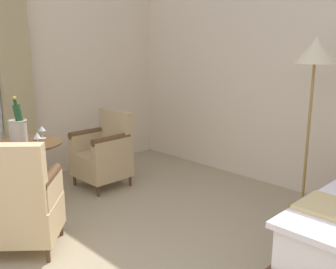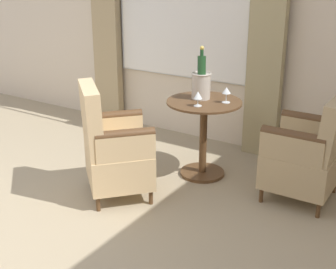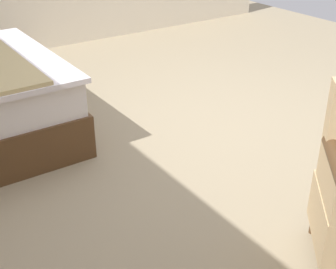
{
  "view_description": "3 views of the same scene",
  "coord_description": "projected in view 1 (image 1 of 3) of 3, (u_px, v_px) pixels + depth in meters",
  "views": [
    {
      "loc": [
        1.34,
        -0.85,
        1.7
      ],
      "look_at": [
        -0.89,
        1.36,
        0.96
      ],
      "focal_mm": 40.0,
      "sensor_mm": 36.0,
      "label": 1
    },
    {
      "loc": [
        1.28,
        2.65,
        1.93
      ],
      "look_at": [
        -0.79,
        1.34,
        1.01
      ],
      "focal_mm": 50.0,
      "sensor_mm": 36.0,
      "label": 2
    },
    {
      "loc": [
        -2.62,
        2.35,
        1.85
      ],
      "look_at": [
        -0.96,
        1.22,
        0.8
      ],
      "focal_mm": 50.0,
      "sensor_mm": 36.0,
      "label": 3
    }
  ],
  "objects": [
    {
      "name": "floor_lamp_brass",
      "position": [
        315.0,
        62.0,
        3.62
      ],
      "size": [
        0.4,
        0.4,
        1.79
      ],
      "color": "#A07D3D",
      "rests_on": "ground"
    },
    {
      "name": "side_table_round",
      "position": [
        30.0,
        169.0,
        3.92
      ],
      "size": [
        0.69,
        0.69,
        0.73
      ],
      "color": "#543720",
      "rests_on": "ground"
    },
    {
      "name": "champagne_bucket",
      "position": [
        18.0,
        128.0,
        3.81
      ],
      "size": [
        0.18,
        0.18,
        0.48
      ],
      "color": "#BAB1A5",
      "rests_on": "side_table_round"
    },
    {
      "name": "wine_glass_near_bucket",
      "position": [
        37.0,
        136.0,
        3.74
      ],
      "size": [
        0.08,
        0.08,
        0.13
      ],
      "color": "white",
      "rests_on": "side_table_round"
    },
    {
      "name": "wine_glass_near_edge",
      "position": [
        42.0,
        129.0,
        4.0
      ],
      "size": [
        0.08,
        0.08,
        0.14
      ],
      "color": "white",
      "rests_on": "side_table_round"
    },
    {
      "name": "armchair_by_window",
      "position": [
        104.0,
        153.0,
        4.62
      ],
      "size": [
        0.59,
        0.59,
        0.93
      ],
      "color": "#543720",
      "rests_on": "ground"
    },
    {
      "name": "armchair_facing_bed",
      "position": [
        19.0,
        205.0,
        3.08
      ],
      "size": [
        0.79,
        0.79,
        0.99
      ],
      "color": "#543720",
      "rests_on": "ground"
    }
  ]
}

